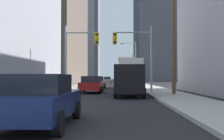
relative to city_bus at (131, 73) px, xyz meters
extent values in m
cube|color=#9E9E99|center=(-7.24, 21.42, -1.85)|extent=(3.20, 160.00, 0.15)
cube|color=#9E9E99|center=(2.37, 21.42, -1.85)|extent=(3.20, 160.00, 0.15)
cube|color=silver|center=(0.00, -0.01, 0.02)|extent=(2.90, 11.58, 2.90)
cube|color=black|center=(-1.26, -0.01, 0.54)|extent=(0.39, 10.57, 0.80)
cube|color=red|center=(-1.26, -0.01, -0.56)|extent=(0.39, 10.57, 0.28)
cylinder|color=black|center=(-1.17, 4.02, -1.43)|extent=(0.32, 1.00, 1.00)
cylinder|color=black|center=(1.18, 4.02, -1.43)|extent=(0.32, 1.00, 1.00)
cylinder|color=black|center=(-1.17, -3.23, -1.43)|extent=(0.32, 1.00, 1.00)
cylinder|color=black|center=(1.18, -3.23, -1.43)|extent=(0.32, 1.00, 1.00)
cube|color=black|center=(-0.79, -13.18, -0.62)|extent=(2.10, 5.24, 1.90)
cube|color=black|center=(-0.79, -10.58, -0.20)|extent=(1.76, 0.06, 0.60)
cylinder|color=black|center=(-1.75, -11.52, -1.57)|extent=(0.24, 0.72, 0.72)
cylinder|color=black|center=(0.17, -11.52, -1.57)|extent=(0.24, 0.72, 0.72)
cylinder|color=black|center=(-1.75, -14.85, -1.57)|extent=(0.24, 0.72, 0.72)
cylinder|color=black|center=(0.17, -14.85, -1.57)|extent=(0.24, 0.72, 0.72)
cube|color=#141E4C|center=(-3.89, -24.55, -1.28)|extent=(1.82, 4.21, 0.65)
cube|color=black|center=(-3.89, -24.70, -0.68)|extent=(1.59, 1.91, 0.55)
cylinder|color=black|center=(-4.75, -23.20, -1.61)|extent=(0.22, 0.64, 0.64)
cylinder|color=black|center=(-3.02, -23.20, -1.61)|extent=(0.22, 0.64, 0.64)
cylinder|color=black|center=(-3.02, -25.89, -1.61)|extent=(0.22, 0.64, 0.64)
cube|color=maroon|center=(-3.96, -8.97, -1.28)|extent=(1.87, 4.23, 0.65)
cube|color=black|center=(-3.96, -9.12, -0.68)|extent=(1.61, 1.93, 0.55)
cylinder|color=black|center=(-4.83, -7.62, -1.61)|extent=(0.22, 0.64, 0.64)
cylinder|color=black|center=(-3.10, -7.62, -1.61)|extent=(0.22, 0.64, 0.64)
cylinder|color=black|center=(-4.83, -10.31, -1.61)|extent=(0.22, 0.64, 0.64)
cylinder|color=black|center=(-3.10, -10.31, -1.61)|extent=(0.22, 0.64, 0.64)
cube|color=#B7BABF|center=(-4.11, -0.88, -1.28)|extent=(1.81, 4.20, 0.65)
cube|color=black|center=(-4.11, -1.03, -0.68)|extent=(1.59, 1.90, 0.55)
cylinder|color=black|center=(-4.97, 0.46, -1.61)|extent=(0.22, 0.64, 0.64)
cylinder|color=black|center=(-3.25, 0.46, -1.61)|extent=(0.22, 0.64, 0.64)
cylinder|color=black|center=(-4.97, -2.22, -1.61)|extent=(0.22, 0.64, 0.64)
cylinder|color=black|center=(-3.25, -2.22, -1.61)|extent=(0.22, 0.64, 0.64)
cube|color=maroon|center=(-0.95, 14.11, -1.28)|extent=(1.84, 4.22, 0.65)
cube|color=black|center=(-0.95, 13.96, -0.68)|extent=(1.60, 1.91, 0.55)
cylinder|color=black|center=(-1.81, 15.46, -1.61)|extent=(0.22, 0.64, 0.64)
cylinder|color=black|center=(-0.08, 15.46, -1.61)|extent=(0.22, 0.64, 0.64)
cylinder|color=black|center=(-1.81, 12.77, -1.61)|extent=(0.22, 0.64, 0.64)
cylinder|color=black|center=(-0.08, 12.77, -1.61)|extent=(0.22, 0.64, 0.64)
cube|color=slate|center=(-4.01, 25.93, -1.28)|extent=(1.83, 4.21, 0.65)
cube|color=black|center=(-4.01, 25.78, -0.68)|extent=(1.60, 1.91, 0.55)
cylinder|color=black|center=(-4.87, 27.27, -1.61)|extent=(0.22, 0.64, 0.64)
cylinder|color=black|center=(-3.15, 27.27, -1.61)|extent=(0.22, 0.64, 0.64)
cylinder|color=black|center=(-4.87, 24.58, -1.61)|extent=(0.22, 0.64, 0.64)
cylinder|color=black|center=(-3.15, 24.58, -1.61)|extent=(0.22, 0.64, 0.64)
cylinder|color=gray|center=(-6.24, -9.36, 1.07)|extent=(0.18, 0.18, 6.00)
cylinder|color=gray|center=(-4.85, -9.36, 3.47)|extent=(2.77, 0.12, 0.12)
cube|color=gold|center=(-3.47, -9.36, 2.95)|extent=(0.38, 0.30, 1.05)
sphere|color=black|center=(-3.47, -9.53, 3.29)|extent=(0.24, 0.24, 0.24)
sphere|color=#F9A514|center=(-3.47, -9.53, 2.95)|extent=(0.24, 0.24, 0.24)
sphere|color=black|center=(-3.47, -9.53, 2.61)|extent=(0.24, 0.24, 0.24)
cylinder|color=gray|center=(1.37, -9.36, 1.07)|extent=(0.18, 0.18, 6.00)
cylinder|color=gray|center=(-0.24, -9.36, 3.47)|extent=(3.23, 0.12, 0.12)
cube|color=gold|center=(-1.86, -9.36, 2.95)|extent=(0.38, 0.30, 1.05)
sphere|color=black|center=(-1.86, -9.53, 3.29)|extent=(0.24, 0.24, 0.24)
sphere|color=#F9A514|center=(-1.86, -9.53, 2.95)|extent=(0.24, 0.24, 0.24)
sphere|color=black|center=(-1.86, -9.53, 2.61)|extent=(0.24, 0.24, 0.24)
cylinder|color=gray|center=(1.37, 19.18, 1.07)|extent=(0.18, 0.18, 6.00)
cylinder|color=gray|center=(0.05, 19.18, 3.47)|extent=(2.64, 0.12, 0.12)
cube|color=gold|center=(-1.26, 19.18, 2.95)|extent=(0.38, 0.30, 1.05)
sphere|color=red|center=(-1.26, 19.01, 3.29)|extent=(0.24, 0.24, 0.24)
sphere|color=black|center=(-1.26, 19.01, 2.95)|extent=(0.24, 0.24, 0.24)
sphere|color=black|center=(-1.26, 19.01, 2.61)|extent=(0.24, 0.24, 0.24)
cylinder|color=brown|center=(2.69, -12.35, 2.94)|extent=(0.28, 0.28, 9.75)
cylinder|color=gray|center=(1.47, 12.17, 1.82)|extent=(0.16, 0.16, 7.50)
cylinder|color=gray|center=(0.29, 12.17, 5.37)|extent=(2.38, 0.10, 0.10)
ellipsoid|color=#4C4C51|center=(-0.90, 12.17, 5.27)|extent=(0.56, 0.32, 0.20)
cube|color=#66564C|center=(-19.90, 19.35, 12.82)|extent=(21.32, 26.63, 29.49)
cube|color=#93939E|center=(-17.64, 64.93, 26.94)|extent=(16.41, 24.64, 57.73)
camera|label=1|loc=(-1.59, -32.07, -0.49)|focal=41.16mm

